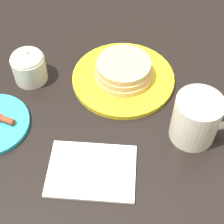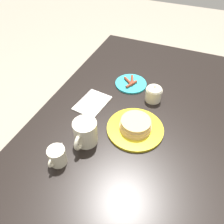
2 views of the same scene
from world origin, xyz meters
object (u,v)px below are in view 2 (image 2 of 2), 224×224
at_px(coffee_mug, 85,133).
at_px(napkin, 92,103).
at_px(creamer_pitcher, 57,156).
at_px(sugar_bowl, 154,93).
at_px(pancake_plate, 135,126).
at_px(side_plate_bacon, 131,83).

distance_m(coffee_mug, napkin, 0.23).
bearing_deg(creamer_pitcher, sugar_bowl, 154.37).
xyz_separation_m(coffee_mug, creamer_pitcher, (0.12, -0.05, -0.02)).
relative_size(pancake_plate, napkin, 1.31).
xyz_separation_m(side_plate_bacon, creamer_pitcher, (0.54, -0.09, 0.03)).
bearing_deg(creamer_pitcher, coffee_mug, 158.25).
bearing_deg(creamer_pitcher, napkin, -175.14).
xyz_separation_m(creamer_pitcher, sugar_bowl, (-0.47, 0.23, 0.00)).
bearing_deg(coffee_mug, side_plate_bacon, 174.41).
xyz_separation_m(side_plate_bacon, coffee_mug, (0.42, -0.04, 0.05)).
height_order(pancake_plate, coffee_mug, coffee_mug).
distance_m(side_plate_bacon, napkin, 0.24).
bearing_deg(sugar_bowl, napkin, -61.35).
bearing_deg(sugar_bowl, creamer_pitcher, -25.63).
relative_size(sugar_bowl, napkin, 0.48).
relative_size(pancake_plate, creamer_pitcher, 2.44).
bearing_deg(sugar_bowl, side_plate_bacon, -117.58).
distance_m(pancake_plate, side_plate_bacon, 0.31).
distance_m(coffee_mug, creamer_pitcher, 0.13).
relative_size(coffee_mug, sugar_bowl, 1.48).
height_order(pancake_plate, napkin, pancake_plate).
bearing_deg(sugar_bowl, pancake_plate, -4.43).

